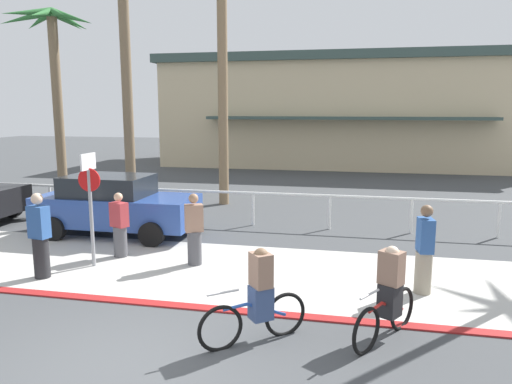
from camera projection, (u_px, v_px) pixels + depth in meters
The scene contains 16 objects.
ground_plane at pixel (263, 215), 16.28m from camera, with size 80.00×80.00×0.00m, color #424447.
sidewalk_strip at pixel (211, 270), 10.69m from camera, with size 44.00×4.00×0.02m, color beige.
curb_paint at pixel (178, 305), 8.76m from camera, with size 44.00×0.24×0.03m, color maroon.
building_backdrop at pixel (348, 111), 30.79m from camera, with size 22.78×9.73×6.67m.
rail_fence at pixel (253, 198), 14.69m from camera, with size 23.16×0.08×1.04m.
stop_sign_bike_lane at pixel (90, 193), 10.68m from camera, with size 0.52×0.56×2.56m.
palm_tree_0 at pixel (53, 53), 17.94m from camera, with size 3.47×3.26×7.16m.
palm_tree_1 at pixel (126, 32), 16.53m from camera, with size 3.29×3.01×8.30m.
palm_tree_2 at pixel (221, 23), 17.04m from camera, with size 2.99×3.18×8.97m.
car_blue_1 at pixel (115, 205), 13.54m from camera, with size 4.40×2.02×1.69m.
cyclist_blue_0 at pixel (258, 298), 7.35m from camera, with size 1.46×1.19×1.50m.
cyclist_red_1 at pixel (389, 296), 7.44m from camera, with size 1.00×1.59×1.50m.
pedestrian_0 at pixel (120, 228), 11.54m from camera, with size 0.47×0.42×1.57m.
pedestrian_1 at pixel (424, 253), 9.22m from camera, with size 0.36×0.43×1.75m.
pedestrian_2 at pixel (40, 239), 10.07m from camera, with size 0.44×0.37×1.82m.
pedestrian_3 at pixel (194, 233), 10.94m from camera, with size 0.47×0.43×1.65m.
Camera 1 is at (3.11, -5.60, 3.53)m, focal length 34.08 mm.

